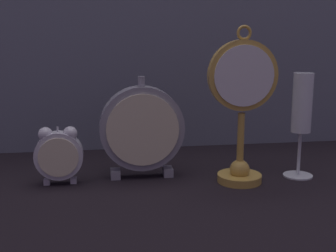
% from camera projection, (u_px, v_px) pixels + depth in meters
% --- Properties ---
extents(ground_plane, '(4.00, 4.00, 0.00)m').
position_uv_depth(ground_plane, '(174.00, 189.00, 0.92)').
color(ground_plane, black).
extents(fabric_backdrop_drape, '(1.72, 0.01, 0.61)m').
position_uv_depth(fabric_backdrop_drape, '(154.00, 29.00, 1.17)').
color(fabric_backdrop_drape, slate).
rests_on(fabric_backdrop_drape, ground_plane).
extents(pocket_watch_on_stand, '(0.14, 0.09, 0.31)m').
position_uv_depth(pocket_watch_on_stand, '(242.00, 110.00, 0.92)').
color(pocket_watch_on_stand, gold).
rests_on(pocket_watch_on_stand, ground_plane).
extents(alarm_clock_twin_bell, '(0.10, 0.03, 0.12)m').
position_uv_depth(alarm_clock_twin_bell, '(59.00, 153.00, 0.93)').
color(alarm_clock_twin_bell, silver).
rests_on(alarm_clock_twin_bell, ground_plane).
extents(mantel_clock_silver, '(0.17, 0.04, 0.21)m').
position_uv_depth(mantel_clock_silver, '(142.00, 129.00, 0.97)').
color(mantel_clock_silver, gray).
rests_on(mantel_clock_silver, ground_plane).
extents(champagne_flute, '(0.06, 0.06, 0.22)m').
position_uv_depth(champagne_flute, '(302.00, 112.00, 0.96)').
color(champagne_flute, silver).
rests_on(champagne_flute, ground_plane).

